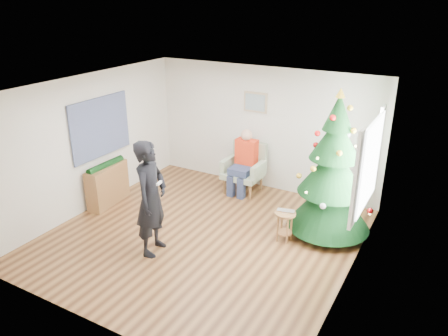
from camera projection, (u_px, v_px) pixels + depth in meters
The scene contains 19 objects.
floor at pixel (202, 236), 7.62m from camera, with size 5.00×5.00×0.00m, color brown.
ceiling at pixel (199, 89), 6.65m from camera, with size 5.00×5.00×0.00m, color white.
wall_back at pixel (264, 129), 9.16m from camera, with size 5.00×5.00×0.00m, color silver.
wall_front at pixel (87, 237), 5.11m from camera, with size 5.00×5.00×0.00m, color silver.
wall_left at pixel (89, 143), 8.27m from camera, with size 5.00×5.00×0.00m, color silver.
wall_right at pixel (355, 201), 6.00m from camera, with size 5.00×5.00×0.00m, color silver.
window_panel at pixel (370, 164), 6.75m from camera, with size 0.04×1.30×1.40m, color white.
curtains at pixel (368, 163), 6.76m from camera, with size 0.05×1.75×1.50m.
christmas_tree at pixel (333, 172), 7.31m from camera, with size 1.43×1.43×2.59m.
stool at pixel (285, 226), 7.41m from camera, with size 0.36×0.36×0.54m.
laptop at pixel (285, 212), 7.31m from camera, with size 0.29×0.19×0.02m, color silver.
armchair at pixel (244, 174), 9.25m from camera, with size 0.82×0.74×1.03m.
seated_person at pixel (243, 161), 9.09m from camera, with size 0.45×0.65×1.35m.
standing_man at pixel (151, 198), 6.86m from camera, with size 0.70×0.46×1.91m, color black.
game_controller at pixel (159, 183), 6.62m from camera, with size 0.04×0.13×0.04m, color white.
console at pixel (108, 185), 8.68m from camera, with size 0.30×1.00×0.80m, color brown.
garland at pixel (106, 165), 8.53m from camera, with size 0.14×0.14×0.90m, color black.
tapestry at pixel (101, 127), 8.40m from camera, with size 0.03×1.50×1.15m, color black.
framed_picture at pixel (255, 102), 9.01m from camera, with size 0.52×0.05×0.42m.
Camera 1 is at (3.57, -5.58, 3.97)m, focal length 35.00 mm.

